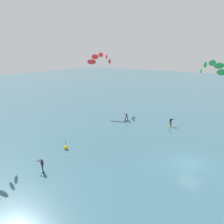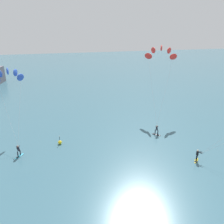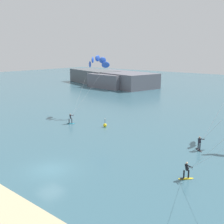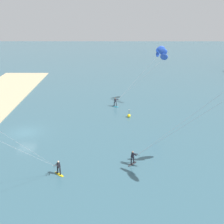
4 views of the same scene
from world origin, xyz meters
name	(u,v)px [view 2 (image 2 of 4)]	position (x,y,z in m)	size (l,w,h in m)	color
ground_plane	(129,216)	(0.00, 0.00, 0.00)	(240.00, 240.00, 0.00)	#386070
kitesurfer_nearshore	(161,55)	(12.96, 24.25, 11.40)	(7.85, 12.15, 13.12)	#333338
kitesurfer_mid_water	(9,78)	(-13.11, 20.75, 9.19)	(4.54, 9.71, 10.74)	#23ADD1
marker_buoy	(60,142)	(-6.32, 15.34, 0.30)	(0.56, 0.56, 1.38)	yellow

